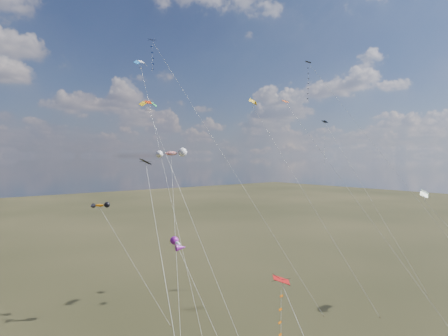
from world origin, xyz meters
TOP-DOWN VIEW (x-y plane):
  - diamond_black_high at (19.87, 19.32)m, footprint 12.85×23.98m
  - diamond_navy_tall at (-1.80, 28.18)m, footprint 15.30×18.25m
  - diamond_black_mid at (-17.14, 3.30)m, footprint 5.85×17.46m
  - diamond_red_low at (-11.56, -2.28)m, footprint 1.60×9.96m
  - diamond_navy_right at (21.65, 18.80)m, footprint 9.21×12.49m
  - diamond_orange_center at (15.13, 13.57)m, footprint 8.40×19.48m
  - parafoil_yellow at (9.39, 22.81)m, footprint 8.70×16.80m
  - parafoil_blue_white at (-1.26, 36.38)m, footprint 5.71×23.47m
  - parafoil_striped at (25.19, 5.74)m, footprint 6.30×12.71m
  - parafoil_tricolor at (-8.00, 21.59)m, footprint 3.00×16.99m
  - novelty_orange_black at (-9.87, 31.56)m, footprint 5.91×11.01m
  - novelty_white_purple at (-10.99, 10.97)m, footprint 3.20×8.25m
  - novelty_redwhite_stripe at (-3.35, 24.49)m, footprint 10.26×17.04m

SIDE VIEW (x-z plane):
  - diamond_red_low at x=-11.56m, z-range 3.99..16.81m
  - novelty_white_purple at x=-10.99m, z-range 6.05..19.12m
  - novelty_orange_black at x=-9.87m, z-range 6.69..21.13m
  - diamond_black_mid at x=-17.14m, z-range 4.01..24.21m
  - parafoil_striped at x=25.19m, z-range 7.40..23.70m
  - diamond_orange_center at x=15.13m, z-range 4.92..33.33m
  - novelty_redwhite_stripe at x=-3.35m, z-range 9.99..31.44m
  - diamond_navy_right at x=21.65m, z-range 8.57..34.50m
  - parafoil_tricolor at x=-8.00m, z-range 12.76..39.80m
  - parafoil_yellow at x=9.39m, z-range 13.75..42.77m
  - diamond_black_high at x=19.87m, z-range 12.42..47.47m
  - diamond_navy_tall at x=-1.80m, z-range 13.09..49.46m
  - parafoil_blue_white at x=-1.26m, z-range 16.82..52.20m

